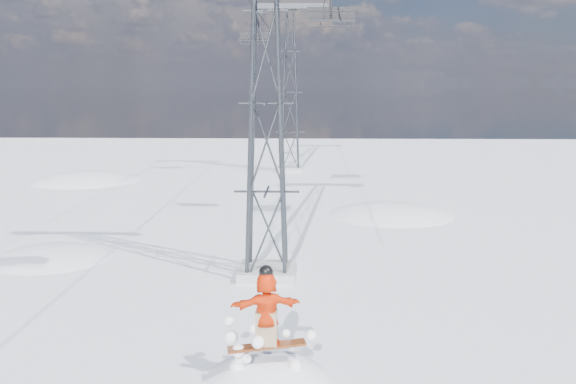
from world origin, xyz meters
name	(u,v)px	position (x,y,z in m)	size (l,w,h in m)	color
snow_terrain	(183,371)	(-4.77, 21.24, -9.59)	(39.00, 37.00, 22.00)	white
lift_tower_near	(266,104)	(0.80, 8.00, 5.47)	(5.20, 1.80, 11.43)	#999999
lift_tower_far	(290,93)	(0.80, 33.00, 5.47)	(5.20, 1.80, 11.43)	#999999
lift_chair_mid	(331,15)	(3.00, 15.68, 8.87)	(1.99, 0.57, 2.47)	black
lift_chair_far	(254,37)	(-1.40, 30.07, 8.99)	(1.87, 0.54, 2.32)	black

